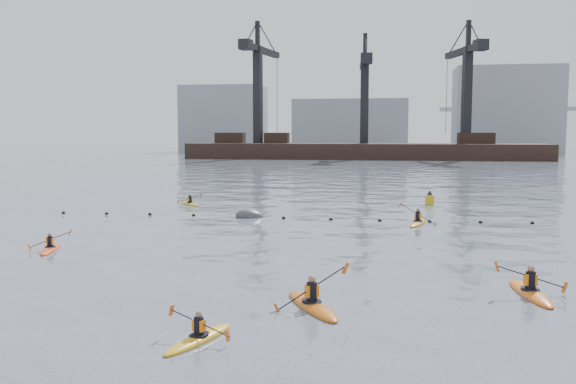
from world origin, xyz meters
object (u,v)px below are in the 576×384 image
Objects in this scene: kayaker_5 at (190,204)px; nav_buoy at (430,200)px; kayaker_3 at (418,222)px; mooring_buoy at (251,217)px; kayaker_1 at (199,337)px; kayaker_4 at (530,292)px; kayaker_0 at (312,304)px; kayaker_2 at (50,248)px.

kayaker_5 is 18.06m from nav_buoy.
mooring_buoy is (-10.46, 1.26, -0.10)m from kayaker_3.
kayaker_4 is at bearing 51.87° from kayaker_1.
kayaker_5 is at bearing 86.85° from kayaker_0.
kayaker_0 is 4.32m from kayaker_1.
kayaker_0 is at bearing -72.11° from mooring_buoy.
kayaker_4 reaches higher than kayaker_2.
kayaker_5 is at bearing 70.84° from kayaker_2.
nav_buoy is (17.82, 2.93, 0.28)m from kayaker_5.
kayaker_2 is 20.68m from kayaker_4.
kayaker_2 is 20.41m from kayaker_3.
nav_buoy is (1.39, 10.05, 0.27)m from kayaker_3.
kayaker_0 is 20.43m from mooring_buoy.
kayaker_2 is at bearing -135.26° from kayaker_5.
kayaker_0 is 1.37× the size of kayaker_5.
kayaker_1 is 1.12× the size of kayaker_5.
kayaker_4 reaches higher than kayaker_5.
kayaker_3 is 17.90m from kayaker_5.
nav_buoy is (-1.51, 25.61, 0.26)m from kayaker_4.
kayaker_3 is 2.81× the size of nav_buoy.
kayaker_4 is at bearing -29.56° from kayaker_2.
kayaker_1 is 15.03m from kayaker_2.
kayaker_3 reaches higher than kayaker_1.
kayaker_3 is at bearing 92.26° from kayaker_1.
kayaker_1 is 2.35× the size of nav_buoy.
kayaker_2 is 13.94m from mooring_buoy.
kayaker_5 is at bearing -57.07° from kayaker_4.
kayaker_3 reaches higher than nav_buoy.
kayaker_5 is (-19.33, 22.67, -0.02)m from kayaker_4.
mooring_buoy is at bearing 44.28° from kayaker_2.
kayaker_5 is (-12.25, 25.29, -0.02)m from kayaker_0.
kayaker_4 is at bearing -8.67° from kayaker_0.
kayaker_3 is 10.15m from nav_buoy.
kayaker_2 is at bearing 121.91° from kayaker_0.
kayaker_4 is at bearing -92.20° from kayaker_5.
kayaker_2 is at bearing -131.65° from nav_buoy.
kayaker_2 reaches higher than kayaker_5.
kayaker_2 is (-13.07, 7.28, -0.02)m from kayaker_0.
kayaker_5 is at bearing 171.67° from kayaker_3.
kayaker_4 is 1.85× the size of mooring_buoy.
kayaker_1 is 0.84× the size of kayaker_3.
mooring_buoy is at bearing 118.76° from kayaker_1.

